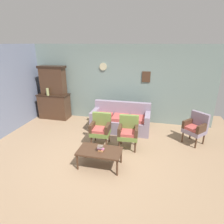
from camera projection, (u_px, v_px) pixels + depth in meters
ground_plane at (100, 158)px, 4.70m from camera, size 7.68×7.68×0.00m
wall_back_with_decor at (120, 84)px, 6.64m from camera, size 6.40×0.09×2.70m
side_cabinet at (55, 106)px, 7.12m from camera, size 1.16×0.55×0.93m
cabinet_upper_hutch at (53, 80)px, 6.85m from camera, size 0.99×0.38×1.03m
vase_on_cabinet at (48, 92)px, 6.76m from camera, size 0.10×0.10×0.27m
floral_couch at (121, 121)px, 6.14m from camera, size 1.88×0.81×0.90m
armchair_by_doorway at (101, 128)px, 5.21m from camera, size 0.54×0.51×0.90m
armchair_row_middle at (128, 131)px, 5.03m from camera, size 0.55×0.52×0.90m
wingback_chair_by_fireplace at (196, 127)px, 5.28m from camera, size 0.71×0.71×0.90m
coffee_table at (100, 152)px, 4.28m from camera, size 1.00×0.56×0.42m
book_stack_on_table at (100, 148)px, 4.23m from camera, size 0.16×0.11×0.13m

